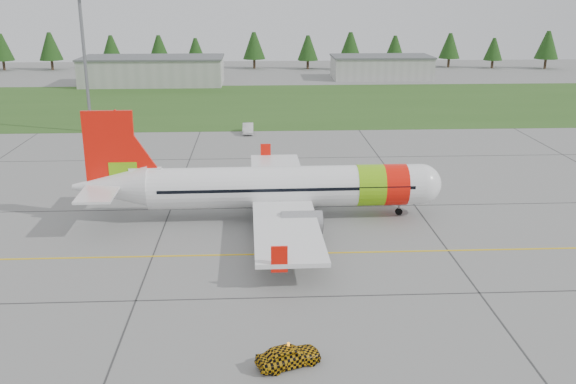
{
  "coord_description": "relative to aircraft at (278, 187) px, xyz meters",
  "views": [
    {
      "loc": [
        -6.17,
        -41.82,
        21.29
      ],
      "look_at": [
        -3.38,
        14.09,
        3.53
      ],
      "focal_mm": 40.0,
      "sensor_mm": 36.0,
      "label": 1
    }
  ],
  "objects": [
    {
      "name": "service_van",
      "position": [
        -3.26,
        38.49,
        -0.76
      ],
      "size": [
        1.63,
        1.54,
        4.65
      ],
      "primitive_type": "imported",
      "rotation": [
        0.0,
        0.0,
        -0.0
      ],
      "color": "silver",
      "rests_on": "ground"
    },
    {
      "name": "taxi_guideline",
      "position": [
        4.24,
        -9.08,
        -3.08
      ],
      "size": [
        120.0,
        0.25,
        0.02
      ],
      "primitive_type": "cube",
      "color": "gold",
      "rests_on": "ground"
    },
    {
      "name": "ground",
      "position": [
        4.24,
        -17.08,
        -3.09
      ],
      "size": [
        320.0,
        320.0,
        0.0
      ],
      "primitive_type": "plane",
      "color": "gray",
      "rests_on": "ground"
    },
    {
      "name": "grass_strip",
      "position": [
        4.24,
        64.92,
        -3.08
      ],
      "size": [
        320.0,
        50.0,
        0.03
      ],
      "primitive_type": "cube",
      "color": "#30561E",
      "rests_on": "ground"
    },
    {
      "name": "aircraft",
      "position": [
        0.0,
        0.0,
        0.0
      ],
      "size": [
        35.35,
        32.42,
        10.71
      ],
      "rotation": [
        0.0,
        0.0,
        0.01
      ],
      "color": "white",
      "rests_on": "ground"
    },
    {
      "name": "hangar_east",
      "position": [
        29.24,
        100.92,
        -0.49
      ],
      "size": [
        24.0,
        12.0,
        5.2
      ],
      "primitive_type": "cube",
      "color": "#A8A8A3",
      "rests_on": "ground"
    },
    {
      "name": "treeline",
      "position": [
        4.24,
        120.92,
        1.91
      ],
      "size": [
        160.0,
        8.0,
        10.0
      ],
      "primitive_type": null,
      "color": "#1C3F14",
      "rests_on": "ground"
    },
    {
      "name": "floodlight_mast",
      "position": [
        -27.76,
        40.92,
        6.91
      ],
      "size": [
        0.5,
        0.5,
        20.0
      ],
      "primitive_type": "cylinder",
      "color": "slate",
      "rests_on": "ground"
    },
    {
      "name": "follow_me_car",
      "position": [
        -0.25,
        -25.84,
        -1.14
      ],
      "size": [
        1.81,
        1.94,
        3.9
      ],
      "primitive_type": "imported",
      "rotation": [
        0.0,
        0.0,
        1.95
      ],
      "color": "#DB9E0C",
      "rests_on": "ground"
    },
    {
      "name": "hangar_west",
      "position": [
        -25.76,
        92.92,
        -0.09
      ],
      "size": [
        32.0,
        14.0,
        6.0
      ],
      "primitive_type": "cube",
      "color": "#A8A8A3",
      "rests_on": "ground"
    }
  ]
}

